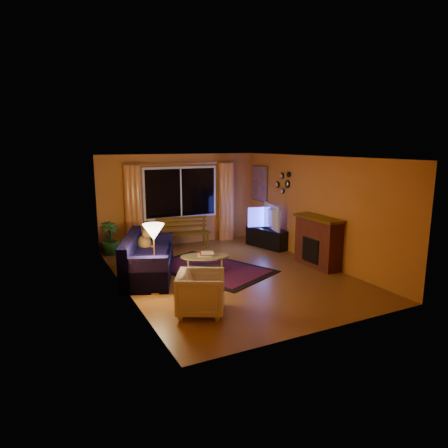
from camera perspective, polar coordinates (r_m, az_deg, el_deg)
name	(u,v)px	position (r m, az deg, el deg)	size (l,w,h in m)	color
floor	(230,274)	(8.72, 0.89, -7.19)	(4.50, 6.00, 0.02)	brown
ceiling	(231,157)	(8.27, 0.94, 9.59)	(4.50, 6.00, 0.02)	white
wall_back	(180,200)	(11.13, -6.27, 3.48)	(4.50, 0.02, 2.50)	#C4752E
wall_left	(123,227)	(7.65, -14.28, -0.43)	(0.02, 6.00, 2.50)	#C4752E
wall_right	(315,209)	(9.65, 12.92, 2.04)	(0.02, 6.00, 2.50)	#C4752E
window	(181,193)	(11.04, -6.17, 4.47)	(2.00, 0.02, 1.30)	black
curtain_rod	(181,163)	(10.93, -6.18, 8.61)	(0.03, 0.03, 3.20)	#BF8C3F
curtain_left	(133,208)	(10.64, -12.84, 2.19)	(0.36, 0.36, 2.24)	orange
curtain_right	(226,202)	(11.56, 0.26, 3.20)	(0.36, 0.36, 2.24)	orange
bench	(184,241)	(10.75, -5.80, -2.45)	(1.39, 0.41, 0.42)	#543A09
potted_plant	(110,238)	(10.51, -15.94, -1.99)	(0.47, 0.47, 0.83)	#235B1E
sofa	(149,256)	(8.59, -10.73, -4.54)	(0.93, 2.18, 0.88)	black
dog	(144,241)	(9.01, -11.34, -2.42)	(0.29, 0.40, 0.44)	#A07439
armchair	(201,291)	(6.68, -3.29, -9.51)	(0.76, 0.71, 0.78)	beige
floor_lamp	(155,260)	(7.55, -9.90, -5.05)	(0.22, 0.22, 1.31)	#BF8C3F
rug	(210,269)	(9.05, -1.99, -6.37)	(1.70, 2.69, 0.02)	maroon
coffee_table	(205,264)	(8.77, -2.77, -5.73)	(1.04, 1.04, 0.38)	#928B58
tv_console	(267,238)	(10.91, 6.19, -1.97)	(0.41, 1.24, 0.52)	black
television	(268,216)	(10.79, 6.25, 1.08)	(1.15, 0.15, 0.66)	black
fireplace	(318,243)	(9.35, 13.28, -2.65)	(0.40, 1.20, 1.10)	maroon
mirror_cluster	(283,182)	(10.57, 8.36, 6.02)	(0.06, 0.60, 0.56)	black
painting	(260,183)	(11.55, 5.11, 5.79)	(0.04, 0.76, 0.96)	orange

